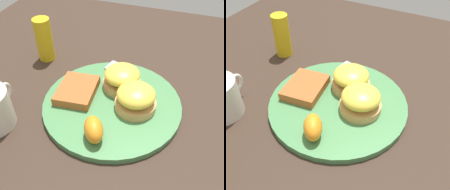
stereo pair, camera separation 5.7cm
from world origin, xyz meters
TOP-DOWN VIEW (x-y plane):
  - ground_plane at (0.00, 0.00)m, footprint 1.10×1.10m
  - plate at (0.00, 0.00)m, footprint 0.31×0.31m
  - sandwich_benedict_left at (-0.00, -0.05)m, footprint 0.09×0.09m
  - sandwich_benedict_right at (0.06, -0.01)m, footprint 0.09×0.09m
  - hashbrown_patty at (0.00, 0.08)m, footprint 0.11×0.09m
  - orange_wedge at (-0.11, -0.00)m, footprint 0.07×0.06m
  - fork at (0.06, 0.06)m, footprint 0.19×0.06m
  - condiment_bottle at (0.12, 0.23)m, footprint 0.04×0.04m

SIDE VIEW (x-z plane):
  - ground_plane at x=0.00m, z-range 0.00..0.00m
  - plate at x=0.00m, z-range 0.00..0.01m
  - fork at x=0.06m, z-range 0.01..0.02m
  - hashbrown_patty at x=0.00m, z-range 0.01..0.03m
  - orange_wedge at x=-0.11m, z-range 0.01..0.06m
  - sandwich_benedict_left at x=0.00m, z-range 0.01..0.07m
  - sandwich_benedict_right at x=0.06m, z-range 0.01..0.07m
  - condiment_bottle at x=0.12m, z-range 0.00..0.12m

